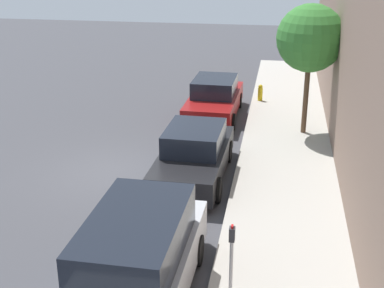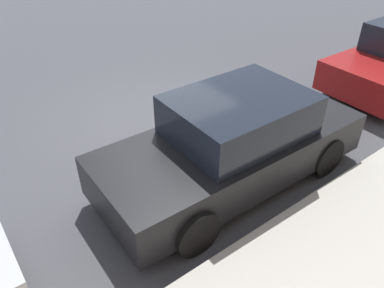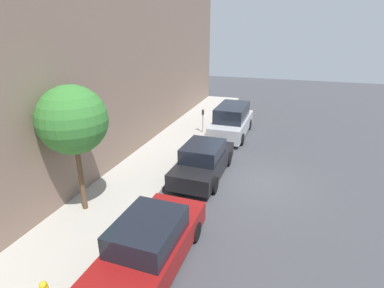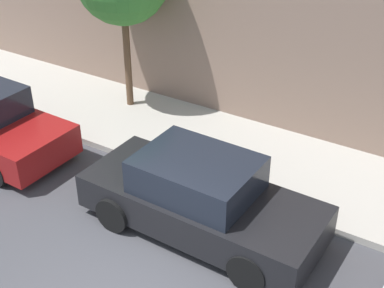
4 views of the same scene
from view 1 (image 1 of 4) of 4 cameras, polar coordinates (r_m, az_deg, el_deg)
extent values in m
plane|color=#424247|center=(16.27, -7.91, -3.05)|extent=(60.00, 60.00, 0.00)
cube|color=#B2ADA3|center=(15.56, 9.92, -4.05)|extent=(2.96, 32.00, 0.15)
cube|color=#B7BABF|center=(10.48, -5.84, -13.75)|extent=(1.96, 4.92, 0.84)
cube|color=black|center=(10.02, -6.02, -9.80)|extent=(1.71, 3.12, 0.84)
cylinder|color=black|center=(12.09, -8.06, -10.37)|extent=(0.22, 0.68, 0.68)
cylinder|color=black|center=(11.72, 0.53, -11.25)|extent=(0.22, 0.68, 0.68)
cube|color=black|center=(15.55, 0.20, -1.76)|extent=(1.88, 4.53, 0.68)
cube|color=black|center=(15.40, 0.27, 0.64)|extent=(1.62, 2.13, 0.64)
cylinder|color=black|center=(17.05, -1.84, -0.43)|extent=(0.22, 0.70, 0.70)
cylinder|color=black|center=(16.81, 3.85, -0.79)|extent=(0.22, 0.70, 0.70)
cylinder|color=black|center=(14.55, -4.02, -4.42)|extent=(0.22, 0.70, 0.70)
cylinder|color=black|center=(14.28, 2.65, -4.92)|extent=(0.22, 0.70, 0.70)
cube|color=maroon|center=(20.99, 2.38, 4.37)|extent=(1.90, 4.54, 0.68)
cube|color=black|center=(20.91, 2.44, 6.18)|extent=(1.63, 2.13, 0.64)
cylinder|color=black|center=(22.50, 0.68, 4.88)|extent=(0.22, 0.62, 0.62)
cylinder|color=black|center=(22.31, 5.01, 4.66)|extent=(0.22, 0.62, 0.62)
cylinder|color=black|center=(19.87, -0.59, 2.66)|extent=(0.22, 0.62, 0.62)
cylinder|color=black|center=(19.66, 4.30, 2.39)|extent=(0.22, 0.62, 0.62)
cylinder|color=#ADADB2|center=(10.55, 4.19, -12.89)|extent=(0.07, 0.07, 1.14)
cube|color=#2D2D33|center=(10.17, 4.29, -9.58)|extent=(0.11, 0.15, 0.28)
cube|color=red|center=(10.09, 4.32, -8.77)|extent=(0.04, 0.09, 0.05)
cylinder|color=brown|center=(19.03, 12.06, 5.10)|extent=(0.18, 0.18, 2.71)
sphere|color=#387F33|center=(18.59, 12.53, 10.97)|extent=(2.28, 2.28, 2.28)
cylinder|color=gold|center=(22.91, 7.29, 5.30)|extent=(0.20, 0.20, 0.55)
sphere|color=gold|center=(22.82, 7.32, 6.09)|extent=(0.18, 0.18, 0.18)
camera|label=2|loc=(10.98, 15.74, 7.27)|focal=35.00mm
camera|label=3|loc=(26.56, -2.92, 20.31)|focal=28.00mm
camera|label=4|loc=(13.61, -33.94, 17.71)|focal=50.00mm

